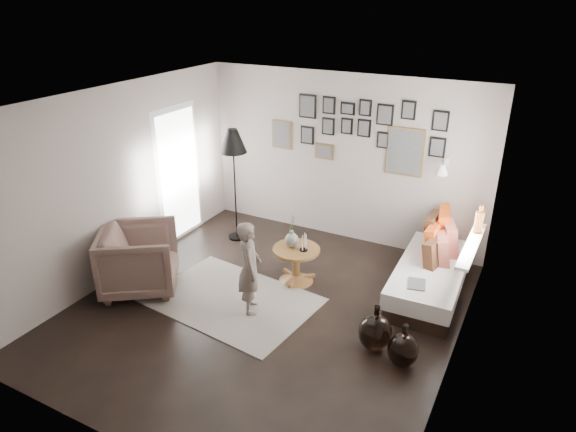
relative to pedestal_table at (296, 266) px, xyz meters
The scene contains 23 objects.
ground 0.82m from the pedestal_table, 91.67° to the right, with size 4.80×4.80×0.00m, color black.
wall_back 1.93m from the pedestal_table, 90.82° to the left, with size 4.50×4.50×0.00m, color gray.
wall_front 3.37m from the pedestal_table, 90.42° to the right, with size 4.50×4.50×0.00m, color gray.
wall_left 2.63m from the pedestal_table, 160.80° to the right, with size 4.80×4.80×0.00m, color gray.
wall_right 2.59m from the pedestal_table, 19.56° to the right, with size 4.80×4.80×0.00m, color gray.
ceiling 2.50m from the pedestal_table, 91.67° to the right, with size 4.80×4.80×0.00m, color white.
door_left 2.44m from the pedestal_table, 169.74° to the left, with size 0.00×2.14×2.14m.
window_right 2.33m from the pedestal_table, 14.33° to the left, with size 0.15×1.32×1.30m.
gallery_wall 2.21m from the pedestal_table, 80.58° to the left, with size 2.74×0.03×1.08m.
wall_sconce 2.38m from the pedestal_table, 41.33° to the left, with size 0.18×0.36×0.16m.
rug 1.00m from the pedestal_table, 121.82° to the right, with size 2.06×1.44×0.01m, color beige.
pedestal_table is the anchor object (origin of this frame).
vase 0.42m from the pedestal_table, 165.96° to the left, with size 0.18×0.18×0.46m.
candles 0.40m from the pedestal_table, ahead, with size 0.11×0.11×0.24m.
daybed 1.81m from the pedestal_table, 19.82° to the left, with size 0.88×1.96×0.92m.
magazine_on_daybed 1.66m from the pedestal_table, ahead, with size 0.21×0.28×0.02m, color black.
armchair 2.09m from the pedestal_table, 147.17° to the right, with size 0.93×0.96×0.88m, color brown.
armchair_cushion 2.04m from the pedestal_table, 147.89° to the right, with size 0.40×0.40×0.10m, color silver.
floor_lamp 2.10m from the pedestal_table, 152.76° to the left, with size 0.42×0.42×1.79m.
magazine_basket 2.22m from the pedestal_table, 148.96° to the right, with size 0.37×0.37×0.41m.
demijohn_large 1.69m from the pedestal_table, 31.87° to the right, with size 0.38×0.38×0.56m.
demijohn_small 2.05m from the pedestal_table, 29.55° to the right, with size 0.33×0.33×0.51m.
child 0.98m from the pedestal_table, 101.72° to the right, with size 0.44×0.29×1.21m, color #675A52.
Camera 1 is at (2.76, -4.66, 3.71)m, focal length 32.00 mm.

